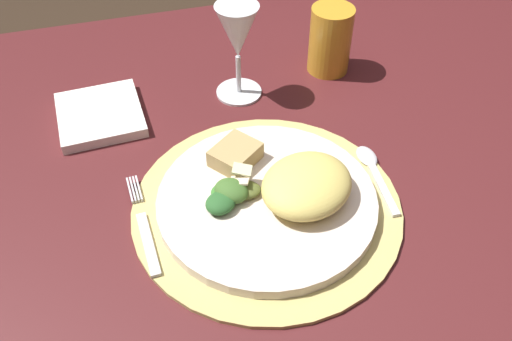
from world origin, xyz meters
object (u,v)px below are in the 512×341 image
(dining_table, at_px, (257,209))
(napkin, at_px, (100,115))
(amber_tumbler, at_px, (330,40))
(wine_glass, at_px, (237,36))
(fork, at_px, (144,228))
(spoon, at_px, (372,167))
(dinner_plate, at_px, (267,201))

(dining_table, height_order, napkin, napkin)
(amber_tumbler, bearing_deg, napkin, -175.13)
(wine_glass, height_order, amber_tumbler, wine_glass)
(fork, xyz_separation_m, spoon, (0.31, 0.02, 0.00))
(spoon, relative_size, amber_tumbler, 1.20)
(spoon, distance_m, wine_glass, 0.27)
(amber_tumbler, bearing_deg, fork, -141.77)
(napkin, bearing_deg, wine_glass, 1.56)
(dining_table, bearing_deg, napkin, 150.05)
(dining_table, xyz_separation_m, dinner_plate, (-0.02, -0.12, 0.15))
(spoon, bearing_deg, wine_glass, 120.28)
(dining_table, relative_size, spoon, 10.27)
(dinner_plate, bearing_deg, fork, 178.93)
(fork, xyz_separation_m, napkin, (-0.04, 0.24, -0.00))
(dining_table, relative_size, dinner_plate, 4.86)
(fork, relative_size, amber_tumbler, 1.50)
(wine_glass, distance_m, amber_tumbler, 0.17)
(wine_glass, bearing_deg, dinner_plate, -96.27)
(dinner_plate, distance_m, wine_glass, 0.26)
(dining_table, distance_m, amber_tumbler, 0.30)
(dining_table, bearing_deg, amber_tumbler, 42.66)
(spoon, relative_size, wine_glass, 0.87)
(dining_table, height_order, spoon, spoon)
(fork, distance_m, spoon, 0.31)
(fork, relative_size, spoon, 1.25)
(fork, height_order, amber_tumbler, amber_tumbler)
(napkin, distance_m, wine_glass, 0.24)
(spoon, bearing_deg, dining_table, 145.20)
(dinner_plate, bearing_deg, dining_table, 80.12)
(dinner_plate, bearing_deg, napkin, 128.34)
(dining_table, xyz_separation_m, amber_tumbler, (0.17, 0.15, 0.19))
(fork, relative_size, napkin, 1.26)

